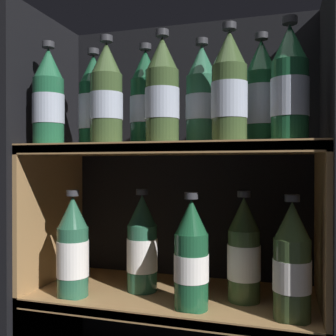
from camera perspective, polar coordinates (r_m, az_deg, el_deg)
fridge_back_wall at (r=1.11m, az=3.08°, el=-3.04°), size 0.73×0.02×0.93m
fridge_side_left at (r=1.11m, az=-17.17°, el=-3.08°), size 0.02×0.35×0.93m
fridge_side_right at (r=0.92m, az=22.47°, el=-3.78°), size 0.02×0.35×0.93m
shelf_lower at (r=1.01m, az=0.62°, el=-19.85°), size 0.69×0.31×0.22m
shelf_upper at (r=0.95m, az=0.67°, el=-5.91°), size 0.69×0.31×0.58m
bottle_upper_front_0 at (r=1.01m, az=-16.97°, el=9.37°), size 0.08×0.08×0.25m
bottle_upper_front_1 at (r=0.93m, az=-8.94°, el=10.16°), size 0.08×0.08×0.25m
bottle_upper_front_2 at (r=0.88m, az=-1.16°, el=10.66°), size 0.08×0.08×0.25m
bottle_upper_front_3 at (r=0.85m, az=8.89°, el=11.03°), size 0.08×0.08×0.25m
bottle_upper_front_4 at (r=0.84m, az=17.25°, el=11.10°), size 0.08×0.08×0.25m
bottle_upper_back_0 at (r=1.04m, az=-10.78°, el=9.03°), size 0.08×0.08×0.25m
bottle_upper_back_1 at (r=0.98m, az=-3.31°, el=9.63°), size 0.08×0.08×0.25m
bottle_upper_back_2 at (r=0.94m, az=4.92°, el=10.03°), size 0.08×0.08×0.25m
bottle_upper_back_3 at (r=0.93m, az=13.38°, el=10.08°), size 0.08×0.08×0.25m
bottle_lower_front_0 at (r=0.98m, az=-13.66°, el=-11.46°), size 0.08×0.08×0.25m
bottle_lower_front_1 at (r=0.87m, az=3.40°, el=-12.79°), size 0.08×0.08×0.25m
bottle_lower_front_2 at (r=0.85m, az=17.55°, el=-13.18°), size 0.08×0.08×0.25m
bottle_lower_back_0 at (r=0.99m, az=-3.77°, el=-11.27°), size 0.08×0.08×0.25m
bottle_lower_back_1 at (r=0.94m, az=10.95°, el=-11.97°), size 0.08×0.08×0.25m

